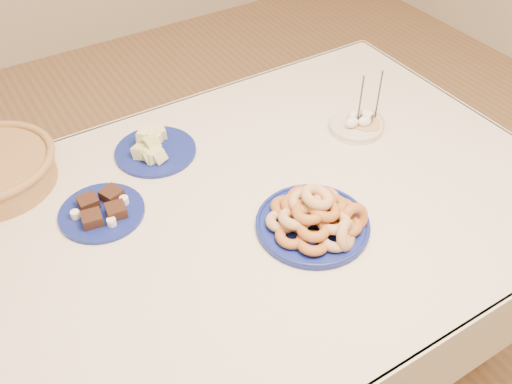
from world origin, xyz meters
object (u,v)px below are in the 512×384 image
(dining_table, at_px, (246,237))
(candle_holder, at_px, (366,122))
(donut_platter, at_px, (316,218))
(egg_bowl, at_px, (356,125))
(brownie_plate, at_px, (102,210))
(melon_plate, at_px, (153,147))

(dining_table, xyz_separation_m, candle_holder, (0.50, 0.12, 0.12))
(donut_platter, xyz_separation_m, egg_bowl, (0.35, 0.27, -0.02))
(brownie_plate, bearing_deg, candle_holder, -4.36)
(melon_plate, distance_m, egg_bowl, 0.61)
(donut_platter, relative_size, melon_plate, 1.28)
(candle_holder, bearing_deg, egg_bowl, 173.66)
(melon_plate, xyz_separation_m, candle_holder, (0.60, -0.22, -0.00))
(dining_table, bearing_deg, egg_bowl, 14.78)
(donut_platter, relative_size, egg_bowl, 2.01)
(candle_holder, xyz_separation_m, egg_bowl, (-0.04, 0.00, -0.00))
(donut_platter, distance_m, candle_holder, 0.47)
(donut_platter, xyz_separation_m, brownie_plate, (-0.43, 0.33, -0.02))
(melon_plate, relative_size, brownie_plate, 1.26)
(dining_table, bearing_deg, melon_plate, 107.15)
(dining_table, xyz_separation_m, egg_bowl, (0.46, 0.12, 0.12))
(brownie_plate, distance_m, candle_holder, 0.82)
(dining_table, distance_m, candle_holder, 0.53)
(donut_platter, distance_m, melon_plate, 0.53)
(melon_plate, height_order, candle_holder, candle_holder)
(dining_table, height_order, donut_platter, donut_platter)
(dining_table, relative_size, donut_platter, 4.51)
(brownie_plate, height_order, egg_bowl, egg_bowl)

